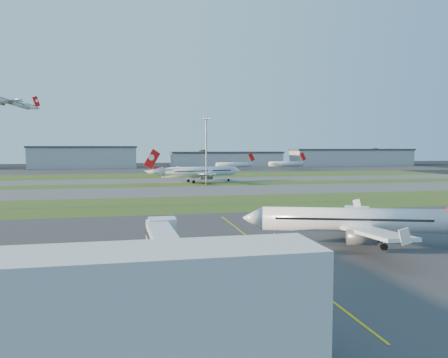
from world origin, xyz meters
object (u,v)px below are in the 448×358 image
object	(u,v)px
jet_bridge	(168,254)
light_mast_centre	(206,146)
airliner_taxiing	(198,172)
mini_jet_near	(235,165)
airliner_parked	(360,221)
mini_jet_far	(287,164)

from	to	relation	value
jet_bridge	light_mast_centre	xyz separation A→B (m)	(24.81, 123.24, 10.81)
airliner_taxiing	mini_jet_near	bearing A→B (deg)	-127.95
jet_bridge	airliner_taxiing	size ratio (longest dim) A/B	0.70
jet_bridge	mini_jet_near	world-z (taller)	mini_jet_near
jet_bridge	airliner_parked	xyz separation A→B (m)	(29.09, 15.10, -0.26)
mini_jet_near	light_mast_centre	world-z (taller)	light_mast_centre
jet_bridge	mini_jet_far	bearing A→B (deg)	67.31
light_mast_centre	airliner_parked	bearing A→B (deg)	-87.73
airliner_parked	light_mast_centre	bearing A→B (deg)	110.49
jet_bridge	light_mast_centre	distance (m)	126.17
jet_bridge	mini_jet_near	bearing A→B (deg)	75.04
airliner_parked	airliner_taxiing	xyz separation A→B (m)	(-5.75, 119.14, 0.57)
airliner_parked	mini_jet_far	xyz separation A→B (m)	(70.60, 223.28, -0.47)
mini_jet_near	light_mast_centre	distance (m)	113.33
airliner_parked	light_mast_centre	xyz separation A→B (m)	(-4.28, 108.14, 11.06)
airliner_taxiing	light_mast_centre	world-z (taller)	light_mast_centre
airliner_parked	mini_jet_far	bearing A→B (deg)	90.67
mini_jet_far	airliner_parked	bearing A→B (deg)	-117.09
airliner_parked	mini_jet_near	xyz separation A→B (m)	(32.32, 214.77, -0.47)
mini_jet_near	airliner_taxiing	bearing A→B (deg)	-129.36
mini_jet_near	mini_jet_far	xyz separation A→B (m)	(38.28, 8.51, 0.00)
airliner_parked	airliner_taxiing	size ratio (longest dim) A/B	0.86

